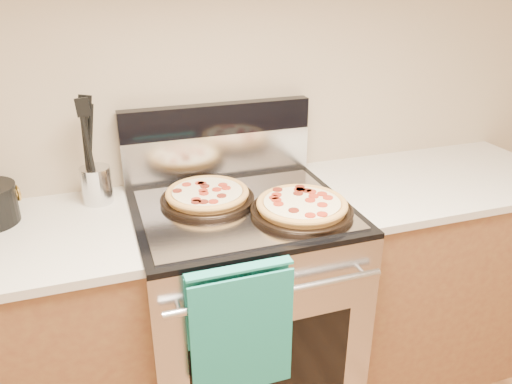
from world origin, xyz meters
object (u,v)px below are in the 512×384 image
object	(u,v)px
pepperoni_pizza_back	(207,195)
pepperoni_pizza_front	(302,207)
range_body	(242,313)
utensil_crock	(97,185)

from	to	relation	value
pepperoni_pizza_back	pepperoni_pizza_front	size ratio (longest dim) A/B	0.96
pepperoni_pizza_back	range_body	bearing A→B (deg)	-33.68
range_body	pepperoni_pizza_front	bearing A→B (deg)	-35.84
pepperoni_pizza_front	range_body	bearing A→B (deg)	144.16
pepperoni_pizza_back	pepperoni_pizza_front	distance (m)	0.35
pepperoni_pizza_back	utensil_crock	world-z (taller)	utensil_crock
range_body	utensil_crock	distance (m)	0.75
pepperoni_pizza_front	utensil_crock	xyz separation A→B (m)	(-0.66, 0.36, 0.03)
utensil_crock	pepperoni_pizza_front	bearing A→B (deg)	-28.51
range_body	utensil_crock	bearing A→B (deg)	154.55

